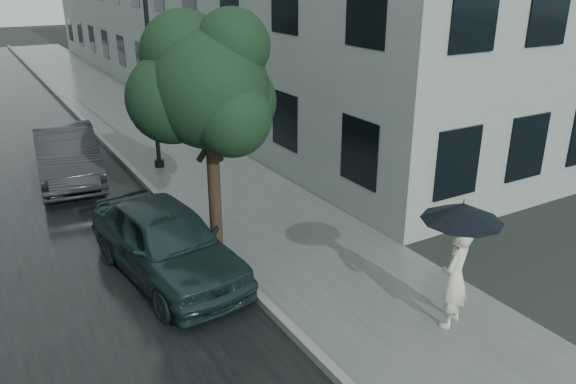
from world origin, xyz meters
TOP-DOWN VIEW (x-y plane):
  - ground at (0.00, 0.00)m, footprint 120.00×120.00m
  - sidewalk at (0.25, 12.00)m, footprint 3.50×60.00m
  - kerb_near at (-1.57, 12.00)m, footprint 0.15×60.00m
  - pedestrian at (0.77, -1.00)m, footprint 0.73×0.62m
  - umbrella at (0.76, -1.00)m, footprint 1.43×1.43m
  - street_tree at (-1.45, 3.29)m, footprint 2.87×2.61m
  - lamp_post at (-0.87, 8.95)m, footprint 0.81×0.49m
  - car_near at (-2.61, 2.81)m, footprint 2.14×4.30m
  - car_far at (-3.20, 9.13)m, footprint 1.93×4.45m

SIDE VIEW (x-z plane):
  - ground at x=0.00m, z-range 0.00..0.00m
  - sidewalk at x=0.25m, z-range 0.00..0.01m
  - kerb_near at x=-1.57m, z-range 0.00..0.15m
  - car_near at x=-2.61m, z-range 0.01..1.41m
  - car_far at x=-3.20m, z-range 0.01..1.43m
  - pedestrian at x=0.77m, z-range 0.01..1.70m
  - umbrella at x=0.76m, z-range 1.36..2.60m
  - lamp_post at x=-0.87m, z-range 0.39..5.93m
  - street_tree at x=-1.45m, z-range 0.97..5.73m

